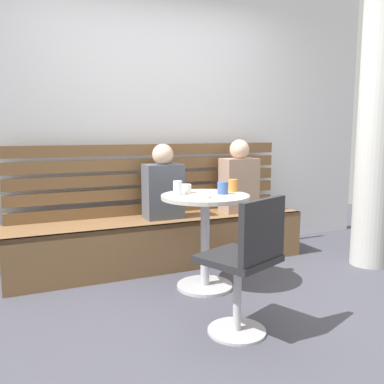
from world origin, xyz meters
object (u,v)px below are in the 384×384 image
Objects in this scene: person_adult at (239,180)px; plate_small at (199,196)px; cup_water_clear at (178,188)px; cup_tumbler_orange at (233,186)px; cup_mug_blue at (223,188)px; cup_ceramic_white at (186,189)px; person_child_left at (163,186)px; white_chair at (247,261)px; cafe_table at (205,223)px; booth_bench at (162,242)px.

person_adult reaches higher than plate_small.
cup_water_clear is 0.48m from cup_tumbler_orange.
cup_water_clear is at bearing 178.01° from cup_tumbler_orange.
cup_ceramic_white is (-0.24, 0.16, -0.01)m from cup_mug_blue.
cup_tumbler_orange is at bearing -124.09° from person_adult.
cup_water_clear is at bearing -99.13° from person_child_left.
person_child_left reaches higher than cup_tumbler_orange.
cup_ceramic_white is (0.02, 0.96, 0.31)m from white_chair.
person_adult is at bearing 51.39° from cup_mug_blue.
cup_water_clear is at bearing 122.03° from plate_small.
cup_water_clear is 0.12m from cup_ceramic_white.
person_adult is at bearing 61.46° from white_chair.
cup_mug_blue is at bearing -128.61° from person_adult.
white_chair is 8.95× the size of cup_mug_blue.
cup_water_clear reaches higher than cafe_table.
person_adult is at bearing -0.00° from booth_bench.
person_adult is 7.41× the size of cup_mug_blue.
white_chair is 1.27× the size of person_child_left.
person_child_left is 6.11× the size of cup_water_clear.
person_adult reaches higher than white_chair.
cafe_table is at bearing -57.23° from cup_ceramic_white.
cafe_table is 1.05× the size of person_adult.
person_adult is 0.78m from person_child_left.
cafe_table is at bearing 42.80° from plate_small.
cup_water_clear is (-0.08, -0.58, 0.57)m from booth_bench.
white_chair is 10.63× the size of cup_ceramic_white.
cup_ceramic_white is (-0.78, -0.51, 0.02)m from person_adult.
person_adult is at bearing 33.31° from cup_water_clear.
white_chair is at bearing -84.98° from cup_water_clear.
cup_ceramic_white is 0.23m from plate_small.
cup_mug_blue is at bearing -68.61° from booth_bench.
plate_small is at bearing -163.08° from cup_mug_blue.
cup_tumbler_orange is (0.13, 0.08, 0.00)m from cup_mug_blue.
person_adult is at bearing -0.66° from person_child_left.
cup_ceramic_white is at bearing 90.98° from plate_small.
person_child_left is at bearing 179.34° from person_adult.
booth_bench is at bearing 91.97° from plate_small.
cup_mug_blue is at bearing -15.45° from cup_water_clear.
plate_small is at bearing -57.97° from cup_water_clear.
cup_tumbler_orange is at bearing -1.99° from cup_water_clear.
booth_bench is at bearing 100.06° from cafe_table.
person_child_left is (-0.10, 0.67, 0.22)m from cafe_table.
person_child_left is 0.75m from plate_small.
cafe_table is 4.35× the size of plate_small.
person_child_left reaches higher than cup_mug_blue.
cup_ceramic_white is at bearing 122.77° from cafe_table.
cup_ceramic_white is 0.38m from cup_tumbler_orange.
white_chair reaches higher than cup_ceramic_white.
person_adult is (0.80, 1.47, 0.29)m from white_chair.
cafe_table is (0.12, -0.66, 0.30)m from booth_bench.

